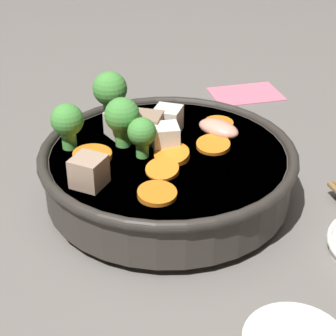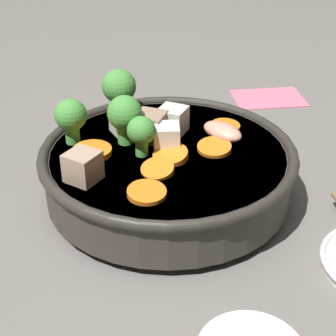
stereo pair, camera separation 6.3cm
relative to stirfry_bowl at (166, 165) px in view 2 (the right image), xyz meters
The scene contains 3 objects.
ground_plane 0.04m from the stirfry_bowl, 134.02° to the left, with size 3.00×3.00×0.00m, color slate.
stirfry_bowl is the anchor object (origin of this frame).
napkin 0.33m from the stirfry_bowl, 131.29° to the right, with size 0.11×0.08×0.00m.
Camera 2 is at (0.11, 0.53, 0.36)m, focal length 60.00 mm.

